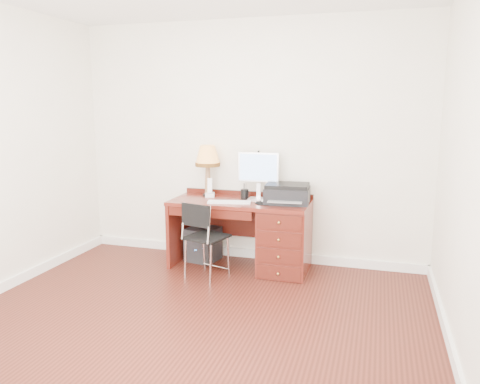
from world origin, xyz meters
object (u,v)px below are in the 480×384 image
(leg_lamp, at_px, (208,159))
(chair, at_px, (205,233))
(printer, at_px, (287,193))
(monitor, at_px, (258,170))
(phone, at_px, (210,191))
(desk, at_px, (269,233))
(equipment_box, at_px, (203,244))

(leg_lamp, relative_size, chair, 0.72)
(printer, bearing_deg, chair, -152.86)
(monitor, relative_size, printer, 1.06)
(phone, distance_m, chair, 0.65)
(printer, distance_m, phone, 0.90)
(desk, relative_size, printer, 3.08)
(monitor, bearing_deg, printer, -20.20)
(monitor, height_order, chair, monitor)
(printer, bearing_deg, equipment_box, 171.76)
(desk, bearing_deg, leg_lamp, 168.79)
(equipment_box, bearing_deg, leg_lamp, 58.44)
(printer, bearing_deg, monitor, 157.37)
(phone, height_order, chair, phone)
(desk, relative_size, leg_lamp, 2.61)
(desk, bearing_deg, monitor, 138.18)
(printer, xyz_separation_m, equipment_box, (-0.99, 0.07, -0.66))
(monitor, distance_m, leg_lamp, 0.60)
(phone, bearing_deg, monitor, -12.57)
(printer, distance_m, chair, 0.96)
(phone, xyz_separation_m, equipment_box, (-0.09, -0.01, -0.62))
(monitor, relative_size, chair, 0.64)
(printer, distance_m, leg_lamp, 1.00)
(desk, relative_size, phone, 7.07)
(phone, relative_size, chair, 0.27)
(printer, bearing_deg, desk, -176.18)
(desk, height_order, phone, phone)
(leg_lamp, height_order, chair, leg_lamp)
(chair, xyz_separation_m, equipment_box, (-0.22, 0.53, -0.29))
(desk, distance_m, phone, 0.82)
(desk, height_order, equipment_box, desk)
(leg_lamp, height_order, phone, leg_lamp)
(printer, xyz_separation_m, leg_lamp, (-0.94, 0.12, 0.32))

